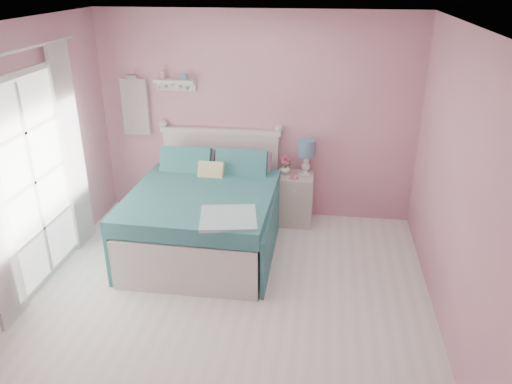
% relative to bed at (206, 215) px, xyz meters
% --- Properties ---
extents(floor, '(4.50, 4.50, 0.00)m').
position_rel_bed_xyz_m(floor, '(0.45, -1.25, -0.40)').
color(floor, silver).
rests_on(floor, ground).
extents(room_shell, '(4.50, 4.50, 4.50)m').
position_rel_bed_xyz_m(room_shell, '(0.45, -1.25, 1.19)').
color(room_shell, '#C47C95').
rests_on(room_shell, floor).
extents(bed, '(1.62, 2.01, 1.16)m').
position_rel_bed_xyz_m(bed, '(0.00, 0.00, 0.00)').
color(bed, silver).
rests_on(bed, floor).
extents(nightstand, '(0.45, 0.45, 0.65)m').
position_rel_bed_xyz_m(nightstand, '(0.99, 0.76, -0.07)').
color(nightstand, beige).
rests_on(nightstand, floor).
extents(table_lamp, '(0.22, 0.22, 0.45)m').
position_rel_bed_xyz_m(table_lamp, '(1.10, 0.81, 0.57)').
color(table_lamp, white).
rests_on(table_lamp, nightstand).
extents(vase, '(0.16, 0.16, 0.14)m').
position_rel_bed_xyz_m(vase, '(0.85, 0.78, 0.32)').
color(vase, silver).
rests_on(vase, nightstand).
extents(teacup, '(0.09, 0.09, 0.07)m').
position_rel_bed_xyz_m(teacup, '(0.97, 0.64, 0.29)').
color(teacup, '#D38D8E').
rests_on(teacup, nightstand).
extents(roses, '(0.14, 0.11, 0.12)m').
position_rel_bed_xyz_m(roses, '(0.85, 0.78, 0.43)').
color(roses, '#D14766').
rests_on(roses, vase).
extents(wall_shelf, '(0.50, 0.15, 0.25)m').
position_rel_bed_xyz_m(wall_shelf, '(-0.55, 0.94, 1.34)').
color(wall_shelf, silver).
rests_on(wall_shelf, room_shell).
extents(hanging_dress, '(0.34, 0.03, 0.72)m').
position_rel_bed_xyz_m(hanging_dress, '(-1.10, 0.93, 1.00)').
color(hanging_dress, white).
rests_on(hanging_dress, room_shell).
extents(french_door, '(0.04, 1.32, 2.16)m').
position_rel_bed_xyz_m(french_door, '(-1.52, -0.85, 0.68)').
color(french_door, silver).
rests_on(french_door, floor).
extents(curtain_far, '(0.04, 0.40, 2.32)m').
position_rel_bed_xyz_m(curtain_far, '(-1.47, -0.10, 0.78)').
color(curtain_far, white).
rests_on(curtain_far, floor).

